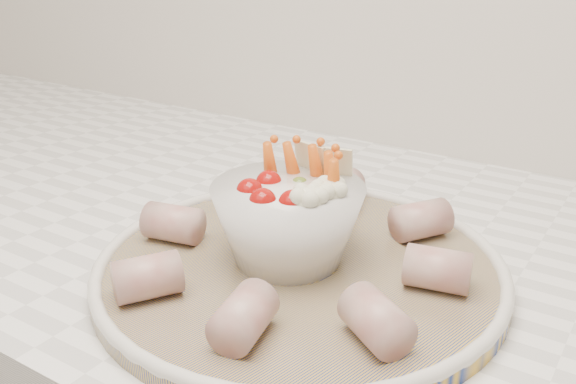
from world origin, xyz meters
The scene contains 3 objects.
serving_platter centered at (0.17, 1.36, 0.93)m, with size 0.44×0.44×0.02m.
veggie_bowl centered at (0.16, 1.36, 0.97)m, with size 0.14×0.14×0.10m.
cured_meat_rolls centered at (0.17, 1.36, 0.95)m, with size 0.31×0.31×0.04m.
Camera 1 is at (0.44, 0.92, 1.22)m, focal length 40.00 mm.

